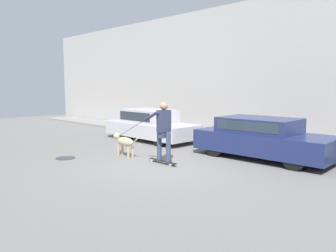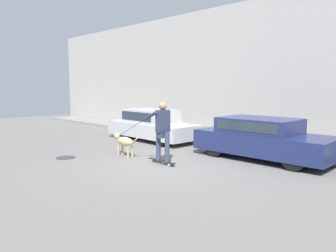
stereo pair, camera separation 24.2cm
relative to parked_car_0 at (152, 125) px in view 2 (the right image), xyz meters
The scene contains 8 objects.
ground_plane 4.53m from the parked_car_0, 39.05° to the right, with size 36.00×36.00×0.00m, color slate.
back_wall 5.16m from the parked_car_0, 41.32° to the left, with size 32.00×0.30×5.72m.
sidewalk_curb 4.04m from the parked_car_0, 29.30° to the left, with size 30.00×1.88×0.10m.
parked_car_0 is the anchor object (origin of this frame).
parked_car_1 5.10m from the parked_car_0, ahead, with size 4.20×1.79×1.27m.
dog 3.31m from the parked_car_0, 57.71° to the right, with size 1.28×0.34×0.72m.
skateboarder 4.35m from the parked_car_0, 37.95° to the right, with size 2.57×0.57×1.79m.
manhole_cover 4.39m from the parked_car_0, 80.74° to the right, with size 0.60×0.60×0.01m.
Camera 2 is at (6.68, -6.24, 2.23)m, focal length 35.00 mm.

